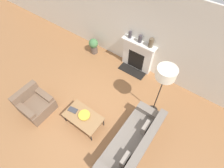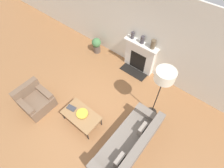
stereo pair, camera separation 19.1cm
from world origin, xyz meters
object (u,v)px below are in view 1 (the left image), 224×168
at_px(mantel_vase_left, 130,35).
at_px(potted_plant, 94,45).
at_px(mantel_vase_center_left, 140,39).
at_px(book, 73,110).
at_px(fireplace, 137,56).
at_px(floor_lamp, 165,76).
at_px(coffee_table, 83,117).
at_px(armchair_near, 35,104).
at_px(bowl, 84,115).
at_px(couch, 133,144).
at_px(mantel_vase_center_right, 151,43).

xyz_separation_m(mantel_vase_left, potted_plant, (-1.39, -0.31, -0.92)).
bearing_deg(mantel_vase_center_left, book, -98.02).
bearing_deg(book, fireplace, 71.22).
bearing_deg(potted_plant, floor_lamp, -17.34).
height_order(coffee_table, mantel_vase_center_left, mantel_vase_center_left).
height_order(armchair_near, coffee_table, armchair_near).
height_order(coffee_table, bowl, bowl).
bearing_deg(book, coffee_table, -7.19).
xyz_separation_m(bowl, floor_lamp, (1.42, 1.52, 1.23)).
bearing_deg(fireplace, floor_lamp, -42.77).
distance_m(couch, bowl, 1.52).
relative_size(fireplace, mantel_vase_left, 5.17).
bearing_deg(couch, mantel_vase_center_left, -150.95).
height_order(fireplace, floor_lamp, floor_lamp).
bearing_deg(bowl, couch, 5.96).
bearing_deg(mantel_vase_center_left, bowl, -90.50).
height_order(armchair_near, mantel_vase_center_left, mantel_vase_center_left).
bearing_deg(mantel_vase_left, floor_lamp, -36.25).
relative_size(floor_lamp, mantel_vase_center_right, 6.46).
height_order(armchair_near, mantel_vase_center_right, mantel_vase_center_right).
xyz_separation_m(book, mantel_vase_center_right, (0.79, 2.88, 0.88)).
bearing_deg(coffee_table, book, -176.54).
xyz_separation_m(armchair_near, book, (1.15, 0.48, 0.16)).
bearing_deg(book, couch, -4.04).
bearing_deg(mantel_vase_center_left, couch, -60.95).
bearing_deg(mantel_vase_left, mantel_vase_center_left, 0.00).
relative_size(bowl, mantel_vase_left, 1.40).
relative_size(armchair_near, mantel_vase_left, 3.67).
bearing_deg(couch, book, -83.38).
bearing_deg(mantel_vase_center_right, fireplace, -177.86).
xyz_separation_m(armchair_near, bowl, (1.53, 0.54, 0.18)).
xyz_separation_m(fireplace, mantel_vase_center_right, (0.38, 0.01, 0.75)).
bearing_deg(couch, coffee_table, -82.63).
relative_size(bowl, floor_lamp, 0.17).
bearing_deg(coffee_table, bowl, 70.72).
height_order(mantel_vase_center_left, potted_plant, mantel_vase_center_left).
xyz_separation_m(fireplace, potted_plant, (-1.77, -0.30, -0.21)).
height_order(coffee_table, mantel_vase_center_right, mantel_vase_center_right).
xyz_separation_m(floor_lamp, mantel_vase_center_left, (-1.39, 1.30, -0.40)).
height_order(fireplace, mantel_vase_center_right, mantel_vase_center_right).
relative_size(coffee_table, mantel_vase_center_left, 4.25).
distance_m(armchair_near, mantel_vase_left, 3.70).
bearing_deg(floor_lamp, mantel_vase_center_left, 136.99).
distance_m(fireplace, coffee_table, 2.85).
bearing_deg(potted_plant, bowl, -55.20).
relative_size(mantel_vase_center_left, mantel_vase_center_right, 0.85).
relative_size(book, floor_lamp, 0.15).
bearing_deg(mantel_vase_center_right, potted_plant, -171.77).
bearing_deg(mantel_vase_center_right, book, -105.34).
relative_size(couch, book, 7.47).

